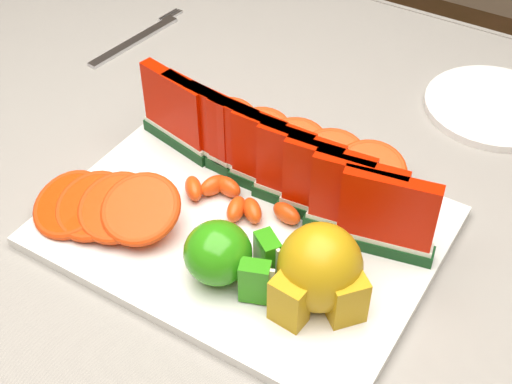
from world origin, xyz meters
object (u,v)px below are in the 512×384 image
(platter, at_px, (245,226))
(side_plate, at_px, (494,106))
(apple_cluster, at_px, (225,255))
(pear_cluster, at_px, (320,272))
(fork, at_px, (138,38))

(platter, relative_size, side_plate, 1.68)
(platter, relative_size, apple_cluster, 3.98)
(pear_cluster, relative_size, fork, 0.53)
(platter, xyz_separation_m, fork, (-0.34, 0.25, -0.00))
(pear_cluster, xyz_separation_m, side_plate, (0.05, 0.40, -0.05))
(side_plate, bearing_deg, fork, -168.08)
(apple_cluster, distance_m, pear_cluster, 0.09)
(apple_cluster, distance_m, side_plate, 0.45)
(fork, bearing_deg, pear_cluster, -33.07)
(apple_cluster, height_order, fork, apple_cluster)
(platter, height_order, side_plate, platter)
(apple_cluster, bearing_deg, fork, 138.78)
(pear_cluster, bearing_deg, fork, 146.93)
(side_plate, height_order, fork, side_plate)
(apple_cluster, relative_size, side_plate, 0.42)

